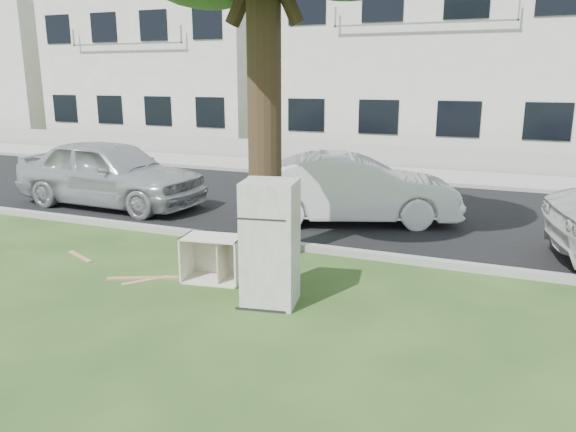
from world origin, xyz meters
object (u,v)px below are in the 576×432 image
at_px(cabinet, 214,258).
at_px(car_left, 110,173).
at_px(fridge, 270,243).
at_px(car_center, 352,189).

distance_m(cabinet, car_left, 5.91).
xyz_separation_m(fridge, cabinet, (-1.14, 0.46, -0.50)).
height_order(fridge, cabinet, fridge).
bearing_deg(cabinet, car_center, 68.83).
bearing_deg(car_left, car_center, -81.02).
bearing_deg(car_left, cabinet, -124.00).
distance_m(car_center, car_left, 5.71).
xyz_separation_m(cabinet, car_left, (-4.76, 3.47, 0.45)).
relative_size(fridge, car_center, 0.39).
relative_size(car_center, car_left, 0.94).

